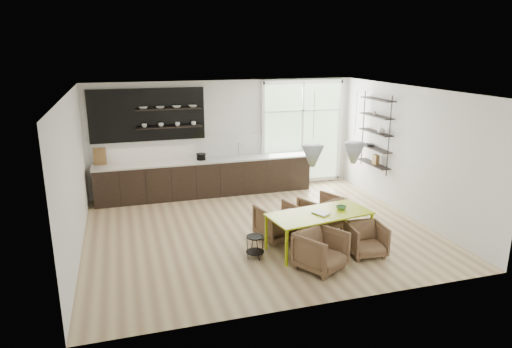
# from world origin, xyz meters

# --- Properties ---
(room) EXTENTS (7.02, 6.01, 2.91)m
(room) POSITION_xyz_m (0.58, 1.10, 1.46)
(room) COLOR #D7BD8B
(room) RESTS_ON ground
(kitchen_run) EXTENTS (5.54, 0.69, 2.75)m
(kitchen_run) POSITION_xyz_m (-0.69, 2.69, 0.60)
(kitchen_run) COLOR black
(kitchen_run) RESTS_ON ground
(right_shelving) EXTENTS (0.26, 1.22, 1.90)m
(right_shelving) POSITION_xyz_m (3.36, 1.17, 1.65)
(right_shelving) COLOR black
(right_shelving) RESTS_ON ground
(dining_table) EXTENTS (2.05, 1.16, 0.71)m
(dining_table) POSITION_xyz_m (0.84, -1.15, 0.66)
(dining_table) COLOR #B8D210
(dining_table) RESTS_ON ground
(armchair_back_left) EXTENTS (0.91, 0.92, 0.70)m
(armchair_back_left) POSITION_xyz_m (0.24, -0.50, 0.35)
(armchair_back_left) COLOR brown
(armchair_back_left) RESTS_ON ground
(armchair_back_right) EXTENTS (1.01, 1.02, 0.71)m
(armchair_back_right) POSITION_xyz_m (1.29, -0.29, 0.36)
(armchair_back_right) COLOR brown
(armchair_back_right) RESTS_ON ground
(armchair_front_left) EXTENTS (1.01, 1.02, 0.68)m
(armchair_front_left) POSITION_xyz_m (0.52, -1.95, 0.34)
(armchair_front_left) COLOR brown
(armchair_front_left) RESTS_ON ground
(armchair_front_right) EXTENTS (0.69, 0.71, 0.60)m
(armchair_front_right) POSITION_xyz_m (1.55, -1.68, 0.30)
(armchair_front_right) COLOR brown
(armchair_front_right) RESTS_ON ground
(wire_stool) EXTENTS (0.33, 0.33, 0.42)m
(wire_stool) POSITION_xyz_m (-0.44, -1.21, 0.27)
(wire_stool) COLOR black
(wire_stool) RESTS_ON ground
(table_book) EXTENTS (0.34, 0.38, 0.03)m
(table_book) POSITION_xyz_m (0.75, -1.25, 0.72)
(table_book) COLOR white
(table_book) RESTS_ON dining_table
(table_bowl) EXTENTS (0.26, 0.26, 0.06)m
(table_bowl) POSITION_xyz_m (1.33, -1.07, 0.74)
(table_bowl) COLOR #4C844A
(table_bowl) RESTS_ON dining_table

